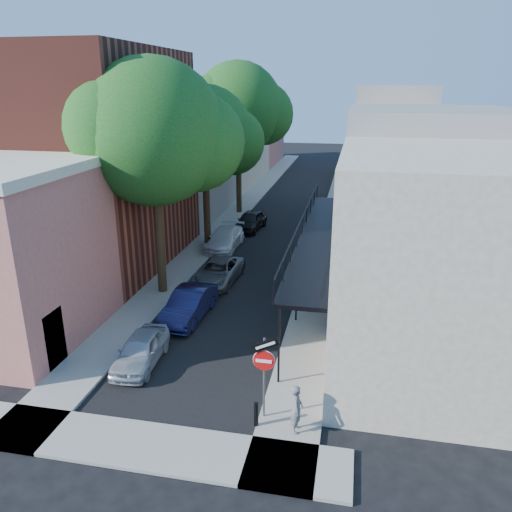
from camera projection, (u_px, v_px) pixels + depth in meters
The scene contains 18 objects.
ground at pixel (159, 426), 15.60m from camera, with size 160.00×160.00×0.00m, color black.
road_surface at pixel (290, 207), 43.39m from camera, with size 6.00×64.00×0.01m, color black.
sidewalk_left at pixel (245, 204), 44.12m from camera, with size 2.00×64.00×0.12m, color gray.
sidewalk_right at pixel (336, 208), 42.62m from camera, with size 2.00×64.00×0.12m, color gray.
sidewalk_cross at pixel (146, 446), 14.66m from camera, with size 12.00×2.00×0.12m, color gray.
buildings_left at pixel (180, 149), 42.38m from camera, with size 10.10×59.10×12.00m.
buildings_right at pixel (402, 160), 39.78m from camera, with size 9.80×55.00×10.00m.
sign_post at pixel (264, 364), 15.25m from camera, with size 0.89×0.17×2.99m.
bollard at pixel (256, 414), 15.33m from camera, with size 0.14×0.14×0.80m, color black.
oak_near at pixel (164, 135), 23.16m from camera, with size 7.48×6.80×11.42m.
oak_mid at pixel (211, 137), 30.82m from camera, with size 6.60×6.00×10.20m.
oak_far at pixel (244, 109), 38.79m from camera, with size 7.70×7.00×11.90m.
parked_car_a at pixel (141, 350), 18.88m from camera, with size 1.41×3.51×1.20m, color #A5ACB6.
parked_car_b at pixel (189, 305), 22.56m from camera, with size 1.43×4.11×1.35m, color #13163B.
parked_car_c at pixel (218, 272), 26.75m from camera, with size 2.00×4.33×1.20m, color slate.
parked_car_d at pixel (225, 239), 32.26m from camera, with size 1.83×4.51×1.31m, color white.
parked_car_e at pixel (250, 221), 36.36m from camera, with size 1.63×4.06×1.38m, color black.
pedestrian at pixel (297, 409), 14.97m from camera, with size 0.57×0.38×1.57m, color slate.
Camera 1 is at (5.56, -12.14, 10.14)m, focal length 35.00 mm.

